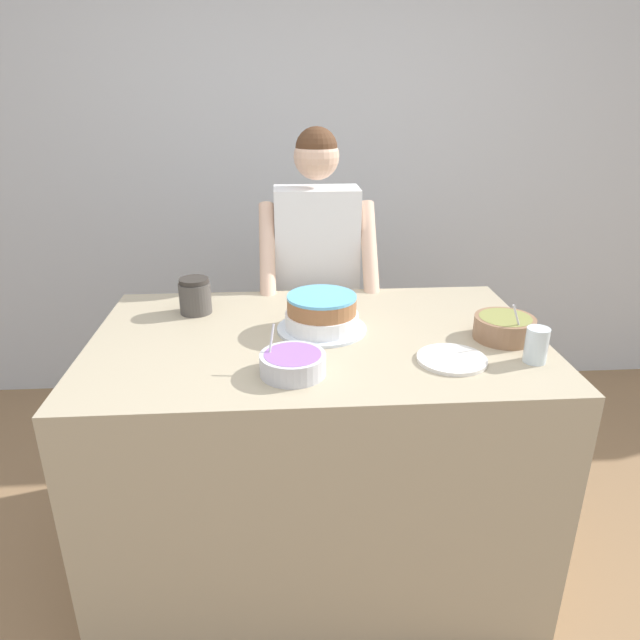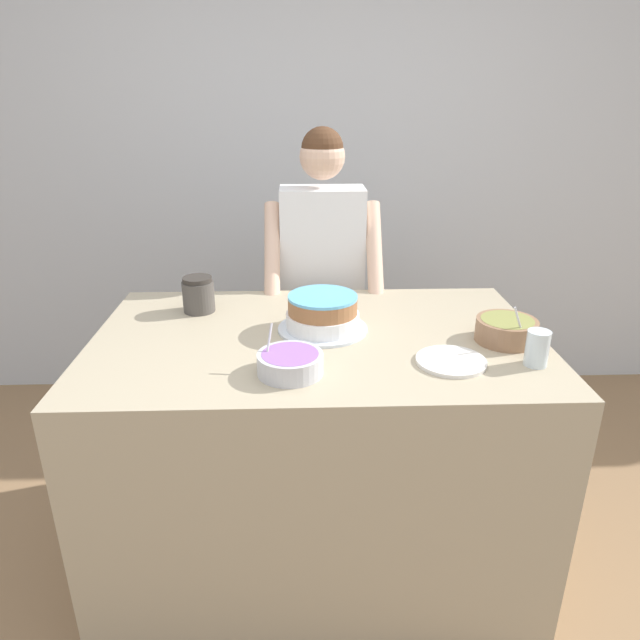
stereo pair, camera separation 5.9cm
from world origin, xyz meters
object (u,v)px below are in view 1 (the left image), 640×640
object	(u,v)px
person_baker	(317,273)
ceramic_plate	(452,359)
cake	(322,314)
frosting_bowl_purple	(293,363)
frosting_bowl_olive	(504,327)
drinking_glass	(536,345)
stoneware_jar	(195,296)

from	to	relation	value
person_baker	ceramic_plate	world-z (taller)	person_baker
cake	frosting_bowl_purple	bearing A→B (deg)	-108.64
frosting_bowl_olive	frosting_bowl_purple	size ratio (longest dim) A/B	1.02
cake	frosting_bowl_purple	distance (m)	0.34
drinking_glass	frosting_bowl_olive	bearing A→B (deg)	100.01
drinking_glass	cake	bearing A→B (deg)	155.33
ceramic_plate	person_baker	bearing A→B (deg)	112.13
frosting_bowl_olive	drinking_glass	bearing A→B (deg)	-79.99
person_baker	stoneware_jar	world-z (taller)	person_baker
frosting_bowl_olive	frosting_bowl_purple	bearing A→B (deg)	-163.77
frosting_bowl_olive	ceramic_plate	world-z (taller)	frosting_bowl_olive
frosting_bowl_olive	ceramic_plate	bearing A→B (deg)	-144.59
person_baker	cake	world-z (taller)	person_baker
frosting_bowl_purple	ceramic_plate	distance (m)	0.50
frosting_bowl_olive	frosting_bowl_purple	distance (m)	0.75
cake	frosting_bowl_olive	distance (m)	0.62
person_baker	frosting_bowl_purple	world-z (taller)	person_baker
cake	stoneware_jar	size ratio (longest dim) A/B	2.33
person_baker	ceramic_plate	xyz separation A→B (m)	(0.36, -0.89, -0.01)
person_baker	cake	bearing A→B (deg)	-92.12
person_baker	drinking_glass	xyz separation A→B (m)	(0.62, -0.91, 0.04)
person_baker	drinking_glass	distance (m)	1.10
drinking_glass	stoneware_jar	size ratio (longest dim) A/B	0.83
cake	person_baker	bearing A→B (deg)	87.88
ceramic_plate	cake	bearing A→B (deg)	144.77
person_baker	stoneware_jar	size ratio (longest dim) A/B	11.83
drinking_glass	stoneware_jar	xyz separation A→B (m)	(-1.10, 0.50, 0.01)
frosting_bowl_olive	ceramic_plate	distance (m)	0.28
person_baker	ceramic_plate	bearing A→B (deg)	-67.87
drinking_glass	stoneware_jar	distance (m)	1.21
person_baker	frosting_bowl_purple	size ratio (longest dim) A/B	8.10
drinking_glass	ceramic_plate	world-z (taller)	drinking_glass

